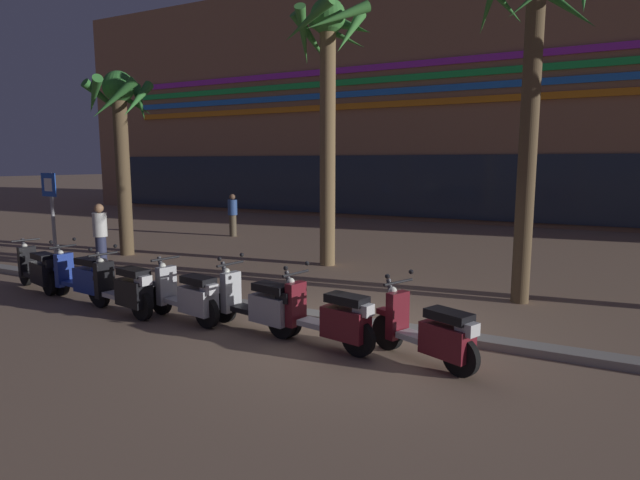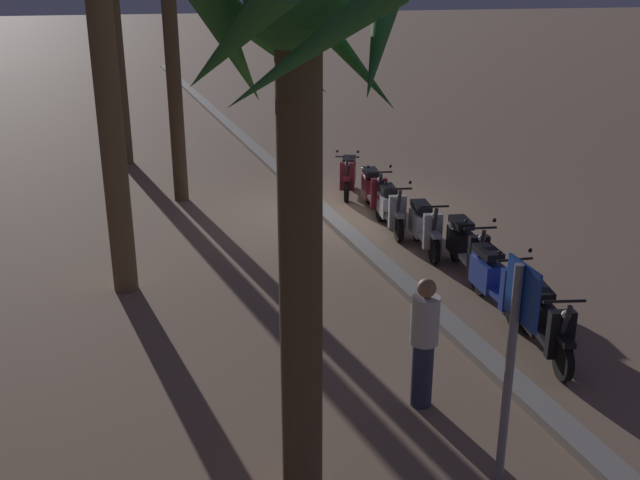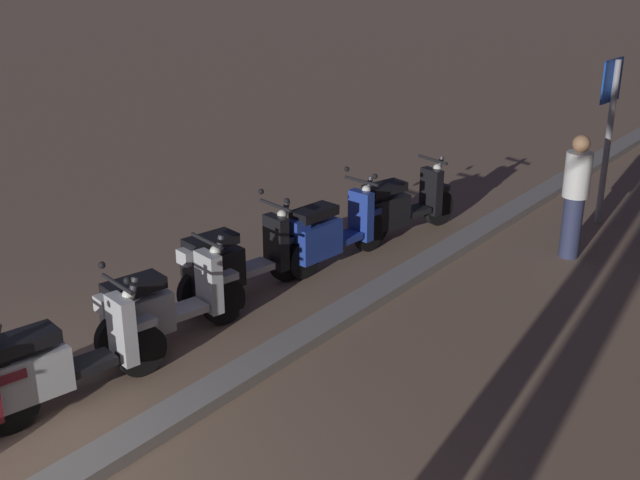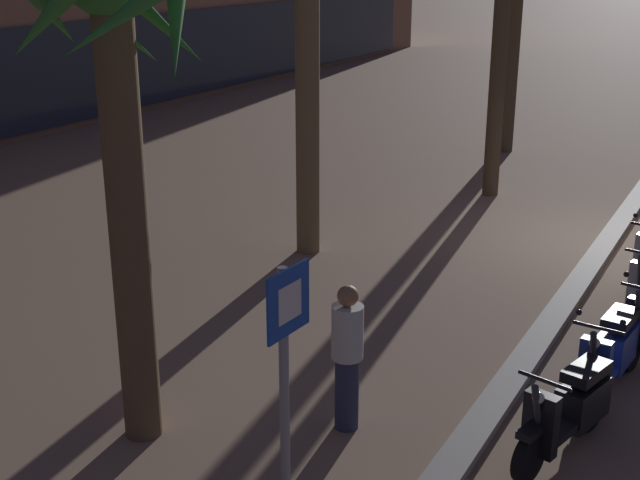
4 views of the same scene
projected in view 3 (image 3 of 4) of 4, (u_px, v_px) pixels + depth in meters
name	position (u px, v px, depth m)	size (l,w,h in m)	color
scooter_black_tail_end	(400.00, 206.00, 11.28)	(1.78, 0.74, 1.04)	black
scooter_blue_lead_nearest	(330.00, 233.00, 10.25)	(1.79, 0.56, 1.17)	black
scooter_black_second_in_line	(234.00, 263.00, 9.34)	(1.83, 0.66, 1.17)	black
scooter_silver_mid_centre	(161.00, 306.00, 8.29)	(1.76, 0.67, 1.04)	black
scooter_silver_gap_after_mid	(61.00, 361.00, 7.24)	(1.82, 0.67, 1.17)	black
crossing_sign	(609.00, 123.00, 11.44)	(0.60, 0.14, 2.40)	#939399
pedestrian_by_palm_tree	(575.00, 194.00, 10.43)	(0.34, 0.34, 1.66)	#2D3351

